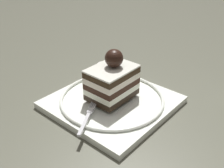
% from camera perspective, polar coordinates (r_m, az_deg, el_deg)
% --- Properties ---
extents(ground_plane, '(2.40, 2.40, 0.00)m').
position_cam_1_polar(ground_plane, '(0.55, 2.63, -5.41)').
color(ground_plane, '#535345').
extents(dessert_plate, '(0.25, 0.25, 0.02)m').
position_cam_1_polar(dessert_plate, '(0.55, 0.00, -3.63)').
color(dessert_plate, white).
rests_on(dessert_plate, ground_plane).
extents(cake_slice, '(0.10, 0.08, 0.10)m').
position_cam_1_polar(cake_slice, '(0.53, 0.05, 0.83)').
color(cake_slice, black).
rests_on(cake_slice, dessert_plate).
extents(whipped_cream_dollop, '(0.04, 0.04, 0.04)m').
position_cam_1_polar(whipped_cream_dollop, '(0.61, -2.09, 2.99)').
color(whipped_cream_dollop, white).
rests_on(whipped_cream_dollop, dessert_plate).
extents(fork, '(0.09, 0.07, 0.00)m').
position_cam_1_polar(fork, '(0.49, -5.08, -6.68)').
color(fork, silver).
rests_on(fork, dessert_plate).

